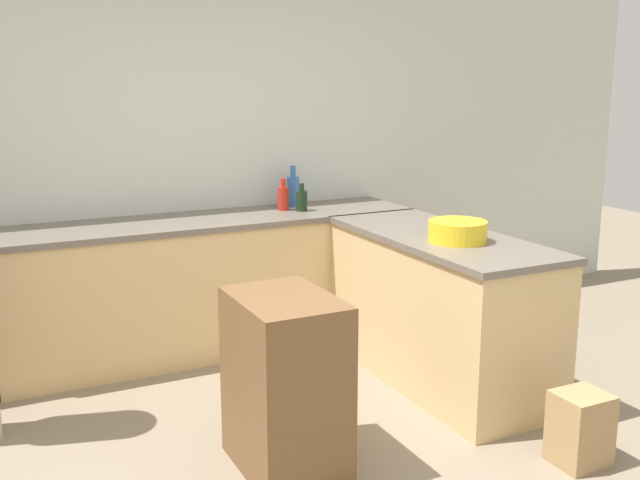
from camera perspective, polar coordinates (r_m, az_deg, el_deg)
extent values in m
cube|color=silver|center=(5.40, -9.65, 6.66)|extent=(8.00, 0.06, 2.70)
cube|color=#D6B27A|center=(5.24, -8.18, -3.54)|extent=(2.83, 0.64, 0.89)
cube|color=#6B6056|center=(5.13, -8.34, 1.47)|extent=(2.86, 0.67, 0.04)
cube|color=#D6B27A|center=(4.72, 9.00, -5.37)|extent=(0.66, 1.65, 0.89)
cube|color=#6B6056|center=(4.60, 9.20, 0.17)|extent=(0.69, 1.68, 0.04)
cube|color=brown|center=(3.65, -2.65, -10.88)|extent=(0.45, 0.62, 0.87)
cylinder|color=yellow|center=(4.41, 10.44, 0.67)|extent=(0.34, 0.34, 0.12)
cylinder|color=black|center=(5.32, -1.41, 3.00)|extent=(0.08, 0.08, 0.14)
cylinder|color=black|center=(5.31, -1.41, 4.05)|extent=(0.04, 0.04, 0.06)
cylinder|color=#386BB7|center=(5.54, -2.05, 3.73)|extent=(0.09, 0.09, 0.21)
cylinder|color=#386BB7|center=(5.52, -2.07, 5.25)|extent=(0.04, 0.04, 0.08)
cylinder|color=red|center=(5.36, -2.82, 3.16)|extent=(0.08, 0.08, 0.16)
cylinder|color=red|center=(5.34, -2.83, 4.37)|extent=(0.04, 0.04, 0.06)
cube|color=#A88456|center=(4.00, 19.20, -13.42)|extent=(0.25, 0.23, 0.37)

